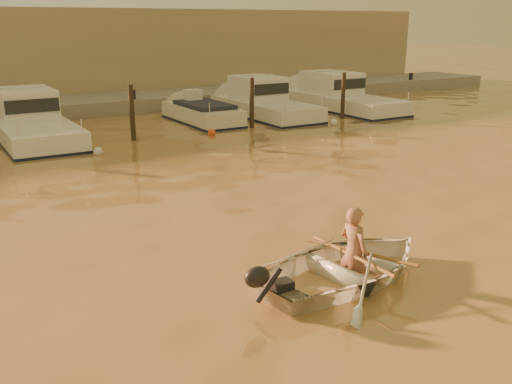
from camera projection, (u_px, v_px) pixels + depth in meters
ground_plane at (425, 280)px, 9.49m from camera, size 160.00×160.00×0.00m
dinghy at (349, 266)px, 9.47m from camera, size 3.74×2.90×0.71m
person at (353, 251)px, 9.46m from camera, size 0.44×0.61×1.54m
outboard_motor at (281, 289)px, 8.55m from camera, size 0.95×0.52×0.70m
oar_port at (359, 252)px, 9.57m from camera, size 0.78×1.99×0.13m
oar_starboard at (351, 255)px, 9.45m from camera, size 0.13×2.10×0.13m
moored_boat_2 at (31, 122)px, 20.83m from camera, size 2.41×8.03×1.75m
moored_boat_3 at (202, 117)px, 24.36m from camera, size 1.82×5.36×0.95m
moored_boat_4 at (265, 102)px, 25.79m from camera, size 2.31×7.11×1.75m
moored_boat_5 at (340, 96)px, 27.95m from camera, size 2.47×8.21×1.75m
piling_2 at (132, 115)px, 20.47m from camera, size 0.18×0.18×2.20m
piling_3 at (252, 105)px, 22.93m from camera, size 0.18×0.18×2.20m
piling_4 at (343, 98)px, 25.25m from camera, size 0.18×0.18×2.20m
fender_c at (98, 152)px, 18.43m from camera, size 0.30×0.30×0.30m
fender_d at (212, 133)px, 21.58m from camera, size 0.30×0.30×0.30m
fender_e at (334, 122)px, 23.76m from camera, size 0.30×0.30×0.30m
quay at (83, 109)px, 27.11m from camera, size 52.00×4.00×1.00m
waterfront_building at (53, 55)px, 30.98m from camera, size 46.00×7.00×4.80m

